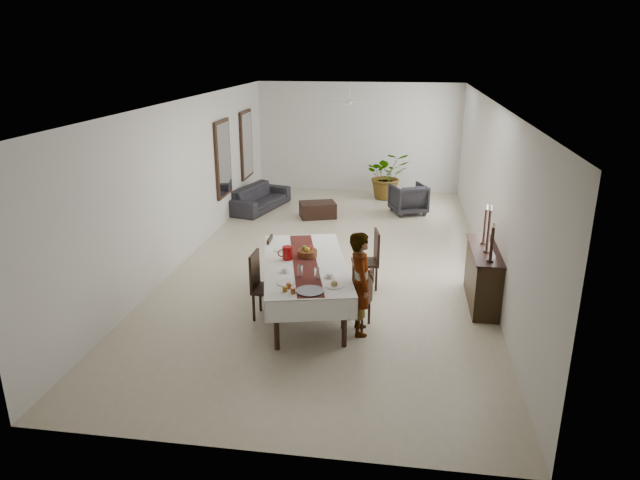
{
  "coord_description": "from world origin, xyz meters",
  "views": [
    {
      "loc": [
        1.36,
        -10.97,
        4.18
      ],
      "look_at": [
        0.02,
        -1.88,
        1.05
      ],
      "focal_mm": 32.0,
      "sensor_mm": 36.0,
      "label": 1
    }
  ],
  "objects_px": {
    "woman": "(361,283)",
    "sofa": "(259,198)",
    "dining_table_top": "(305,265)",
    "red_pitcher": "(287,253)",
    "sideboard_body": "(483,277)"
  },
  "relations": [
    {
      "from": "sofa",
      "to": "red_pitcher",
      "type": "bearing_deg",
      "value": -146.16
    },
    {
      "from": "sideboard_body",
      "to": "sofa",
      "type": "distance_m",
      "value": 7.41
    },
    {
      "from": "dining_table_top",
      "to": "sideboard_body",
      "type": "xyz_separation_m",
      "value": [
        2.92,
        0.71,
        -0.33
      ]
    },
    {
      "from": "red_pitcher",
      "to": "sideboard_body",
      "type": "distance_m",
      "value": 3.33
    },
    {
      "from": "sofa",
      "to": "woman",
      "type": "bearing_deg",
      "value": -138.61
    },
    {
      "from": "dining_table_top",
      "to": "sofa",
      "type": "xyz_separation_m",
      "value": [
        -2.29,
        5.97,
        -0.5
      ]
    },
    {
      "from": "dining_table_top",
      "to": "woman",
      "type": "height_order",
      "value": "woman"
    },
    {
      "from": "woman",
      "to": "sideboard_body",
      "type": "height_order",
      "value": "woman"
    },
    {
      "from": "dining_table_top",
      "to": "sideboard_body",
      "type": "height_order",
      "value": "sideboard_body"
    },
    {
      "from": "woman",
      "to": "sideboard_body",
      "type": "relative_size",
      "value": 1.02
    },
    {
      "from": "sideboard_body",
      "to": "dining_table_top",
      "type": "bearing_deg",
      "value": -166.38
    },
    {
      "from": "red_pitcher",
      "to": "sideboard_body",
      "type": "bearing_deg",
      "value": 10.69
    },
    {
      "from": "dining_table_top",
      "to": "red_pitcher",
      "type": "height_order",
      "value": "red_pitcher"
    },
    {
      "from": "woman",
      "to": "sofa",
      "type": "height_order",
      "value": "woman"
    },
    {
      "from": "sideboard_body",
      "to": "sofa",
      "type": "bearing_deg",
      "value": 134.73
    }
  ]
}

